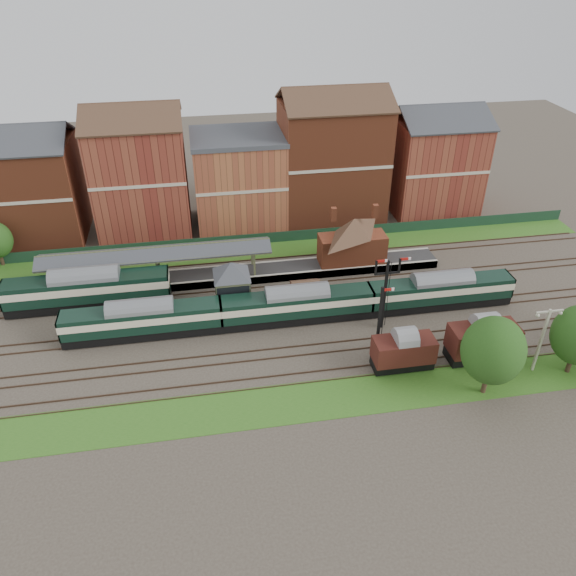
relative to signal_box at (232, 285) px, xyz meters
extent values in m
plane|color=#473D33|center=(3.00, -3.25, -3.19)|extent=(160.00, 160.00, 0.00)
cube|color=#2D6619|center=(3.00, 12.75, -3.16)|extent=(90.00, 4.50, 0.06)
cube|color=#2D6619|center=(3.00, -15.25, -3.16)|extent=(90.00, 5.00, 0.06)
cube|color=#193823|center=(3.00, 14.75, -2.44)|extent=(90.00, 0.12, 1.50)
cube|color=#2D2D2D|center=(-2.00, 6.50, -2.69)|extent=(55.00, 3.40, 1.00)
cube|color=#637553|center=(0.00, 0.00, -1.99)|extent=(3.40, 3.20, 2.40)
cube|color=#4F5334|center=(0.00, 0.00, 0.21)|extent=(3.60, 3.40, 2.00)
pyramid|color=#383A3F|center=(0.00, 0.00, 2.01)|extent=(5.40, 5.40, 1.60)
cube|color=maroon|center=(8.00, 0.00, -2.09)|extent=(3.00, 2.40, 2.20)
cube|color=#4C3323|center=(8.00, -0.65, -0.64)|extent=(3.20, 1.34, 0.79)
cube|color=#4C3323|center=(8.00, 0.65, -0.64)|extent=(3.20, 1.34, 0.79)
cube|color=brown|center=(15.00, 6.50, -0.44)|extent=(8.00, 3.00, 3.50)
pyramid|color=#4C3323|center=(15.00, 6.50, 2.41)|extent=(8.10, 8.10, 2.20)
cube|color=brown|center=(12.50, 6.50, 2.91)|extent=(0.60, 0.60, 1.60)
cube|color=brown|center=(17.50, 6.50, 2.91)|extent=(0.60, 0.60, 1.60)
cube|color=#4F5334|center=(-19.00, 5.20, -0.49)|extent=(0.22, 0.22, 3.40)
cube|color=#4F5334|center=(3.00, 7.80, -0.49)|extent=(0.22, 0.22, 3.40)
cube|color=#383A3F|center=(-8.00, 5.55, 1.41)|extent=(26.00, 1.99, 0.90)
cube|color=#383A3F|center=(-8.00, 7.45, 1.41)|extent=(26.00, 1.99, 0.90)
cube|color=#4F5334|center=(-8.00, 6.50, 1.79)|extent=(26.00, 0.20, 0.20)
cube|color=black|center=(15.00, -5.75, 0.81)|extent=(0.25, 0.25, 8.00)
cube|color=black|center=(15.00, -5.75, 3.41)|extent=(2.60, 0.18, 0.18)
cube|color=#B2140F|center=(14.35, -5.75, 4.86)|extent=(1.10, 0.08, 0.25)
cube|color=#B2140F|center=(16.75, -5.75, 4.86)|extent=(1.10, 0.08, 0.25)
cube|color=black|center=(13.00, -10.25, 0.81)|extent=(0.25, 0.25, 8.00)
cube|color=#B2140F|center=(13.55, -10.25, 4.51)|extent=(1.10, 0.08, 0.25)
cube|color=beige|center=(27.00, -14.75, 0.31)|extent=(0.22, 0.22, 7.00)
cube|color=beige|center=(27.00, -14.75, 3.61)|extent=(2.60, 0.15, 0.15)
cube|color=brown|center=(-25.00, 21.75, 3.31)|extent=(14.00, 10.00, 13.00)
cube|color=maroon|center=(-10.00, 21.75, 4.31)|extent=(12.00, 10.00, 15.00)
cube|color=#A45B35|center=(3.00, 21.75, 2.81)|extent=(12.00, 10.00, 12.00)
cube|color=brown|center=(16.00, 21.75, 4.81)|extent=(14.00, 10.00, 16.00)
cube|color=maroon|center=(31.00, 21.75, 3.31)|extent=(12.00, 10.00, 13.00)
cube|color=black|center=(-9.41, -3.25, -2.55)|extent=(15.86, 2.22, 0.97)
cube|color=black|center=(-9.41, -3.25, -0.92)|extent=(15.86, 2.47, 2.29)
cube|color=beige|center=(-9.41, -3.25, -0.64)|extent=(15.88, 2.51, 0.79)
cube|color=slate|center=(-9.41, -3.25, 0.36)|extent=(15.86, 2.47, 0.53)
cube|color=black|center=(6.45, -3.25, -2.55)|extent=(15.86, 2.22, 0.97)
cube|color=black|center=(6.45, -3.25, -0.92)|extent=(15.86, 2.47, 2.29)
cube|color=beige|center=(6.45, -3.25, -0.64)|extent=(15.88, 2.51, 0.79)
cube|color=slate|center=(6.45, -3.25, 0.36)|extent=(15.86, 2.47, 0.53)
cube|color=black|center=(22.32, -3.25, -2.55)|extent=(15.86, 2.22, 0.97)
cube|color=black|center=(22.32, -3.25, -0.92)|extent=(15.86, 2.47, 2.29)
cube|color=beige|center=(22.32, -3.25, -0.64)|extent=(15.88, 2.51, 0.79)
cube|color=slate|center=(22.32, -3.25, 0.36)|extent=(15.86, 2.47, 0.53)
cube|color=black|center=(-15.47, 3.25, -2.50)|extent=(17.51, 2.45, 1.07)
cube|color=black|center=(-15.47, 3.25, -0.70)|extent=(17.51, 2.72, 2.53)
cube|color=beige|center=(-15.47, 3.25, -0.39)|extent=(17.53, 2.76, 0.88)
cube|color=slate|center=(-15.47, 3.25, 0.71)|extent=(17.51, 2.72, 0.58)
cube|color=black|center=(14.92, -12.25, -2.60)|extent=(5.72, 2.11, 0.86)
cube|color=#4B1D15|center=(14.92, -12.25, -1.03)|extent=(5.72, 2.48, 2.29)
cube|color=gray|center=(14.92, -12.25, 0.23)|extent=(5.72, 2.48, 0.42)
cube|color=black|center=(22.80, -12.25, -2.54)|extent=(6.51, 2.40, 0.98)
cube|color=#4B1D15|center=(22.80, -12.25, -0.75)|extent=(6.51, 2.82, 2.60)
cube|color=gray|center=(22.80, -12.25, 0.68)|extent=(6.51, 2.82, 0.48)
cylinder|color=#382619|center=(30.14, -15.51, -1.52)|extent=(0.44, 0.44, 3.34)
cylinder|color=#382619|center=(21.03, -16.75, -1.34)|extent=(0.44, 0.44, 3.70)
ellipsoid|color=#184012|center=(21.03, -16.75, 1.62)|extent=(5.44, 5.44, 6.26)
cylinder|color=#382619|center=(-27.40, 14.56, -1.84)|extent=(0.44, 0.44, 2.70)
camera|label=1|loc=(-2.63, -50.75, 32.09)|focal=35.00mm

